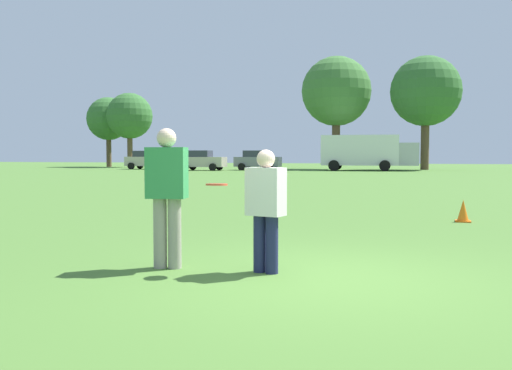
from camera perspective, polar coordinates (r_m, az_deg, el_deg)
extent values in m
plane|color=#47702D|center=(6.66, 7.16, -9.54)|extent=(168.59, 168.59, 0.00)
cylinder|color=gray|center=(7.30, -9.76, -4.85)|extent=(0.17, 0.17, 0.90)
cylinder|color=gray|center=(7.25, -8.30, -4.90)|extent=(0.17, 0.17, 0.90)
cube|color=#338C4C|center=(7.20, -9.08, 1.24)|extent=(0.54, 0.37, 0.65)
sphere|color=beige|center=(7.20, -9.11, 4.75)|extent=(0.25, 0.25, 0.25)
cylinder|color=#1E234C|center=(6.87, 1.63, -6.10)|extent=(0.16, 0.16, 0.71)
cylinder|color=#1E234C|center=(6.96, 0.37, -5.99)|extent=(0.16, 0.16, 0.71)
cube|color=silver|center=(6.84, 1.00, -0.67)|extent=(0.50, 0.36, 0.59)
sphere|color=beige|center=(6.83, 1.01, 2.69)|extent=(0.23, 0.23, 0.23)
cylinder|color=#E54C33|center=(6.86, -4.03, 0.05)|extent=(0.27, 0.27, 0.04)
cube|color=#D8590C|center=(12.91, 20.35, -3.48)|extent=(0.32, 0.32, 0.03)
cone|color=orange|center=(12.89, 20.37, -2.42)|extent=(0.24, 0.24, 0.45)
cube|color=#B7AD99|center=(56.28, -10.99, 2.39)|extent=(4.28, 2.00, 0.90)
cube|color=#2D333D|center=(56.38, -11.22, 3.12)|extent=(2.08, 1.73, 0.64)
cylinder|color=black|center=(56.67, -9.36, 1.95)|extent=(0.67, 0.25, 0.66)
cylinder|color=black|center=(54.84, -10.18, 1.91)|extent=(0.67, 0.25, 0.66)
cylinder|color=black|center=(57.74, -11.74, 1.95)|extent=(0.67, 0.25, 0.66)
cylinder|color=black|center=(55.95, -12.62, 1.91)|extent=(0.67, 0.25, 0.66)
cube|color=#B7AD99|center=(51.35, -5.48, 2.37)|extent=(4.28, 2.00, 0.90)
cube|color=#2D333D|center=(51.43, -5.75, 3.17)|extent=(2.08, 1.73, 0.64)
cylinder|color=black|center=(51.90, -3.76, 1.88)|extent=(0.67, 0.25, 0.66)
cylinder|color=black|center=(49.99, -4.45, 1.83)|extent=(0.67, 0.25, 0.66)
cylinder|color=black|center=(52.74, -6.46, 1.89)|extent=(0.67, 0.25, 0.66)
cylinder|color=black|center=(50.87, -7.24, 1.84)|extent=(0.67, 0.25, 0.66)
cube|color=slate|center=(51.83, 0.19, 2.39)|extent=(4.28, 2.00, 0.90)
cube|color=#2D333D|center=(51.88, -0.07, 3.18)|extent=(2.08, 1.73, 0.64)
cylinder|color=black|center=(52.52, 1.83, 1.90)|extent=(0.67, 0.25, 0.66)
cylinder|color=black|center=(50.57, 1.36, 1.86)|extent=(0.67, 0.25, 0.66)
cylinder|color=black|center=(53.12, -0.92, 1.92)|extent=(0.67, 0.25, 0.66)
cylinder|color=black|center=(51.19, -1.49, 1.87)|extent=(0.67, 0.25, 0.66)
cube|color=white|center=(51.29, 10.56, 3.50)|extent=(6.91, 2.82, 2.70)
cube|color=#B2B2B7|center=(51.22, 15.26, 3.05)|extent=(1.91, 2.38, 2.00)
cylinder|color=black|center=(52.59, 13.04, 1.99)|extent=(0.97, 0.33, 0.96)
cylinder|color=black|center=(49.85, 13.00, 1.93)|extent=(0.97, 0.33, 0.96)
cylinder|color=black|center=(52.83, 8.24, 2.04)|extent=(0.97, 0.33, 0.96)
cylinder|color=black|center=(50.11, 7.94, 1.99)|extent=(0.97, 0.33, 0.96)
cylinder|color=brown|center=(67.98, -14.77, 3.28)|extent=(0.58, 0.58, 3.51)
sphere|color=#33662D|center=(68.11, -14.82, 6.55)|extent=(5.01, 5.01, 5.01)
cylinder|color=brown|center=(65.25, -12.73, 3.37)|extent=(0.60, 0.60, 3.63)
sphere|color=#33662D|center=(65.40, -12.77, 6.89)|extent=(5.18, 5.18, 5.18)
cylinder|color=brown|center=(55.98, 8.15, 4.06)|extent=(0.80, 0.80, 4.78)
sphere|color=#3D7033|center=(56.32, 8.19, 9.45)|extent=(6.83, 6.83, 6.83)
cylinder|color=brown|center=(55.49, 16.84, 3.89)|extent=(0.77, 0.77, 4.63)
sphere|color=#33662D|center=(55.81, 16.93, 9.16)|extent=(6.61, 6.61, 6.61)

